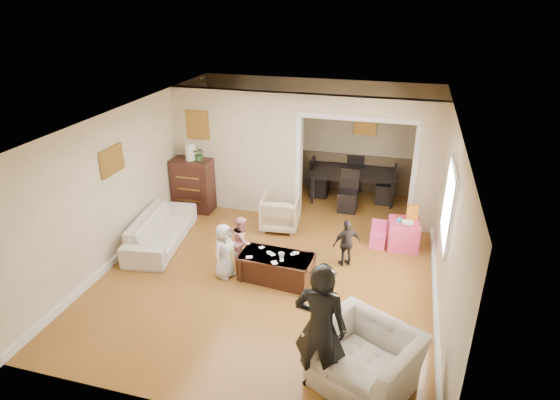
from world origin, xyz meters
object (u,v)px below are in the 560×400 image
(armchair_front, at_px, (365,359))
(play_table, at_px, (403,234))
(child_toddler, at_px, (347,243))
(adult_person, at_px, (320,328))
(coffee_cup, at_px, (281,256))
(cyan_cup, at_px, (399,220))
(child_kneel_b, at_px, (242,241))
(table_lamp, at_px, (190,152))
(armchair_back, at_px, (280,213))
(coffee_table, at_px, (276,267))
(dresser, at_px, (193,185))
(child_kneel_a, at_px, (224,251))
(sofa, at_px, (161,230))
(dining_table, at_px, (352,185))

(armchair_front, relative_size, play_table, 2.11)
(armchair_front, bearing_deg, child_toddler, 129.57)
(adult_person, distance_m, child_toddler, 2.87)
(coffee_cup, height_order, cyan_cup, cyan_cup)
(child_kneel_b, bearing_deg, coffee_cup, -127.42)
(table_lamp, xyz_separation_m, child_kneel_b, (1.77, -1.83, -0.88))
(armchair_back, relative_size, coffee_table, 0.63)
(armchair_back, xyz_separation_m, coffee_cup, (0.52, -1.83, 0.15))
(coffee_table, xyz_separation_m, adult_person, (1.12, -2.09, 0.65))
(adult_person, bearing_deg, coffee_cup, -58.18)
(dresser, distance_m, table_lamp, 0.76)
(child_toddler, bearing_deg, table_lamp, -55.19)
(dresser, height_order, cyan_cup, dresser)
(armchair_back, xyz_separation_m, table_lamp, (-2.04, 0.35, 0.99))
(dresser, distance_m, child_kneel_a, 2.79)
(dresser, distance_m, coffee_table, 3.28)
(sofa, distance_m, play_table, 4.54)
(adult_person, distance_m, child_kneel_a, 2.79)
(dresser, relative_size, play_table, 2.09)
(armchair_back, bearing_deg, child_toddler, 138.93)
(adult_person, relative_size, child_toddler, 2.02)
(coffee_table, relative_size, coffee_cup, 11.51)
(table_lamp, distance_m, coffee_table, 3.44)
(cyan_cup, bearing_deg, child_kneel_b, -153.21)
(cyan_cup, bearing_deg, coffee_cup, -137.17)
(armchair_front, relative_size, coffee_table, 0.98)
(cyan_cup, relative_size, adult_person, 0.05)
(dining_table, height_order, child_toddler, child_toddler)
(sofa, distance_m, armchair_back, 2.34)
(coffee_cup, bearing_deg, armchair_back, 106.00)
(dining_table, distance_m, child_kneel_b, 3.62)
(table_lamp, xyz_separation_m, play_table, (4.45, -0.47, -1.07))
(armchair_front, relative_size, child_kneel_a, 1.21)
(dining_table, xyz_separation_m, adult_person, (0.35, -5.69, 0.53))
(armchair_back, relative_size, coffee_cup, 7.26)
(coffee_cup, xyz_separation_m, child_toddler, (0.95, 0.80, -0.06))
(armchair_front, bearing_deg, sofa, 175.58)
(play_table, xyz_separation_m, adult_person, (-0.86, -3.74, 0.60))
(armchair_back, distance_m, dining_table, 2.18)
(coffee_cup, xyz_separation_m, child_kneel_b, (-0.80, 0.35, -0.04))
(coffee_cup, height_order, adult_person, adult_person)
(dresser, bearing_deg, coffee_cup, -40.32)
(play_table, bearing_deg, coffee_cup, -137.87)
(sofa, xyz_separation_m, cyan_cup, (4.31, 1.04, 0.28))
(armchair_front, distance_m, dresser, 5.76)
(cyan_cup, bearing_deg, adult_person, -101.67)
(sofa, bearing_deg, dresser, -6.51)
(cyan_cup, bearing_deg, coffee_table, -139.59)
(table_lamp, relative_size, cyan_cup, 4.50)
(table_lamp, bearing_deg, armchair_back, -9.69)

